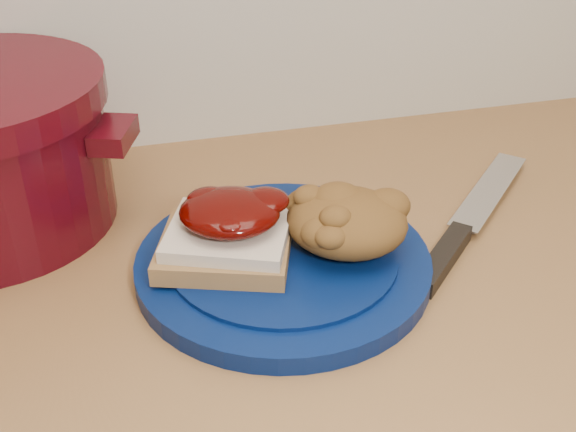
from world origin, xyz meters
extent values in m
cylinder|color=#051647|center=(0.00, 1.49, 0.91)|extent=(0.37, 0.37, 0.02)
cube|color=olive|center=(-0.05, 1.50, 0.93)|extent=(0.15, 0.14, 0.02)
cube|color=beige|center=(-0.05, 1.50, 0.95)|extent=(0.14, 0.13, 0.01)
ellipsoid|color=#330301|center=(-0.04, 1.50, 0.97)|extent=(0.12, 0.12, 0.03)
ellipsoid|color=brown|center=(0.06, 1.48, 0.95)|extent=(0.15, 0.14, 0.06)
cube|color=black|center=(0.16, 1.46, 0.91)|extent=(0.09, 0.10, 0.02)
cube|color=silver|center=(0.26, 1.57, 0.91)|extent=(0.16, 0.16, 0.00)
cube|color=silver|center=(0.16, 1.47, 0.90)|extent=(0.14, 0.12, 0.00)
cube|color=#3C060D|center=(-0.14, 1.61, 1.01)|extent=(0.05, 0.07, 0.02)
camera|label=1|loc=(-0.13, 0.94, 1.31)|focal=45.00mm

